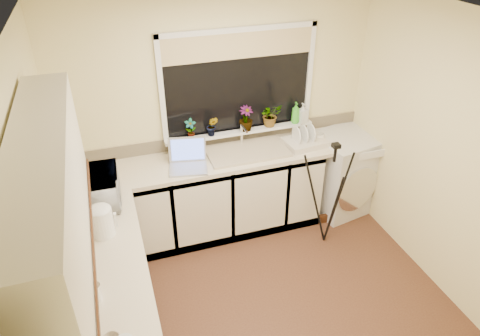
{
  "coord_description": "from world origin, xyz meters",
  "views": [
    {
      "loc": [
        -1.09,
        -2.47,
        3.11
      ],
      "look_at": [
        -0.09,
        0.55,
        1.15
      ],
      "focal_mm": 32.69,
      "sensor_mm": 36.0,
      "label": 1
    }
  ],
  "objects_px": {
    "plant_b": "(212,126)",
    "plant_d": "(270,115)",
    "soap_bottle_clear": "(303,113)",
    "cup_back": "(319,137)",
    "steel_jar": "(95,292)",
    "soap_bottle_green": "(296,113)",
    "microwave": "(99,188)",
    "tripod": "(330,195)",
    "kettle": "(102,222)",
    "laptop": "(188,160)",
    "plant_c": "(246,119)",
    "plant_a": "(191,129)",
    "washing_machine": "(342,172)",
    "dish_rack": "(305,142)"
  },
  "relations": [
    {
      "from": "plant_b",
      "to": "plant_d",
      "type": "xyz_separation_m",
      "value": [
        0.64,
        0.03,
        0.02
      ]
    },
    {
      "from": "plant_b",
      "to": "soap_bottle_clear",
      "type": "xyz_separation_m",
      "value": [
        1.0,
        0.0,
        0.0
      ]
    },
    {
      "from": "cup_back",
      "to": "steel_jar",
      "type": "bearing_deg",
      "value": -147.67
    },
    {
      "from": "soap_bottle_green",
      "to": "microwave",
      "type": "bearing_deg",
      "value": -163.52
    },
    {
      "from": "soap_bottle_clear",
      "to": "tripod",
      "type": "bearing_deg",
      "value": -90.87
    },
    {
      "from": "steel_jar",
      "to": "soap_bottle_green",
      "type": "distance_m",
      "value": 2.78
    },
    {
      "from": "tripod",
      "to": "soap_bottle_clear",
      "type": "relative_size",
      "value": 5.45
    },
    {
      "from": "plant_d",
      "to": "soap_bottle_clear",
      "type": "bearing_deg",
      "value": -3.96
    },
    {
      "from": "steel_jar",
      "to": "cup_back",
      "type": "relative_size",
      "value": 1.08
    },
    {
      "from": "plant_b",
      "to": "soap_bottle_green",
      "type": "relative_size",
      "value": 0.9
    },
    {
      "from": "kettle",
      "to": "plant_b",
      "type": "relative_size",
      "value": 1.1
    },
    {
      "from": "laptop",
      "to": "kettle",
      "type": "relative_size",
      "value": 1.78
    },
    {
      "from": "plant_b",
      "to": "microwave",
      "type": "bearing_deg",
      "value": -152.27
    },
    {
      "from": "microwave",
      "to": "soap_bottle_green",
      "type": "bearing_deg",
      "value": -71.0
    },
    {
      "from": "plant_c",
      "to": "soap_bottle_clear",
      "type": "distance_m",
      "value": 0.64
    },
    {
      "from": "plant_b",
      "to": "cup_back",
      "type": "bearing_deg",
      "value": -10.19
    },
    {
      "from": "tripod",
      "to": "soap_bottle_green",
      "type": "relative_size",
      "value": 4.99
    },
    {
      "from": "soap_bottle_green",
      "to": "laptop",
      "type": "bearing_deg",
      "value": -167.53
    },
    {
      "from": "laptop",
      "to": "steel_jar",
      "type": "relative_size",
      "value": 3.48
    },
    {
      "from": "steel_jar",
      "to": "plant_d",
      "type": "height_order",
      "value": "plant_d"
    },
    {
      "from": "plant_b",
      "to": "soap_bottle_green",
      "type": "xyz_separation_m",
      "value": [
        0.93,
        0.01,
        0.01
      ]
    },
    {
      "from": "plant_a",
      "to": "laptop",
      "type": "bearing_deg",
      "value": -110.32
    },
    {
      "from": "washing_machine",
      "to": "plant_a",
      "type": "distance_m",
      "value": 1.83
    },
    {
      "from": "washing_machine",
      "to": "laptop",
      "type": "bearing_deg",
      "value": 170.13
    },
    {
      "from": "tripod",
      "to": "cup_back",
      "type": "height_order",
      "value": "tripod"
    },
    {
      "from": "dish_rack",
      "to": "soap_bottle_green",
      "type": "height_order",
      "value": "soap_bottle_green"
    },
    {
      "from": "dish_rack",
      "to": "plant_d",
      "type": "relative_size",
      "value": 1.68
    },
    {
      "from": "tripod",
      "to": "soap_bottle_green",
      "type": "bearing_deg",
      "value": 76.93
    },
    {
      "from": "microwave",
      "to": "cup_back",
      "type": "height_order",
      "value": "microwave"
    },
    {
      "from": "plant_b",
      "to": "washing_machine",
      "type": "bearing_deg",
      "value": -9.38
    },
    {
      "from": "microwave",
      "to": "plant_d",
      "type": "distance_m",
      "value": 1.91
    },
    {
      "from": "kettle",
      "to": "microwave",
      "type": "relative_size",
      "value": 0.48
    },
    {
      "from": "washing_machine",
      "to": "kettle",
      "type": "bearing_deg",
      "value": -173.41
    },
    {
      "from": "laptop",
      "to": "cup_back",
      "type": "xyz_separation_m",
      "value": [
        1.44,
        0.07,
        -0.03
      ]
    },
    {
      "from": "washing_machine",
      "to": "plant_a",
      "type": "xyz_separation_m",
      "value": [
        -1.67,
        0.23,
        0.7
      ]
    },
    {
      "from": "kettle",
      "to": "dish_rack",
      "type": "distance_m",
      "value": 2.26
    },
    {
      "from": "kettle",
      "to": "soap_bottle_green",
      "type": "height_order",
      "value": "soap_bottle_green"
    },
    {
      "from": "plant_a",
      "to": "soap_bottle_clear",
      "type": "xyz_separation_m",
      "value": [
        1.23,
        0.01,
        -0.0
      ]
    },
    {
      "from": "dish_rack",
      "to": "plant_d",
      "type": "height_order",
      "value": "plant_d"
    },
    {
      "from": "kettle",
      "to": "plant_b",
      "type": "distance_m",
      "value": 1.58
    },
    {
      "from": "microwave",
      "to": "plant_b",
      "type": "bearing_deg",
      "value": -59.75
    },
    {
      "from": "washing_machine",
      "to": "dish_rack",
      "type": "height_order",
      "value": "dish_rack"
    },
    {
      "from": "kettle",
      "to": "soap_bottle_clear",
      "type": "relative_size",
      "value": 1.08
    },
    {
      "from": "plant_d",
      "to": "cup_back",
      "type": "bearing_deg",
      "value": -25.55
    },
    {
      "from": "washing_machine",
      "to": "tripod",
      "type": "height_order",
      "value": "tripod"
    },
    {
      "from": "microwave",
      "to": "soap_bottle_clear",
      "type": "height_order",
      "value": "soap_bottle_clear"
    },
    {
      "from": "plant_c",
      "to": "washing_machine",
      "type": "bearing_deg",
      "value": -12.95
    },
    {
      "from": "plant_b",
      "to": "plant_a",
      "type": "bearing_deg",
      "value": -178.63
    },
    {
      "from": "plant_a",
      "to": "washing_machine",
      "type": "bearing_deg",
      "value": -7.95
    },
    {
      "from": "kettle",
      "to": "soap_bottle_green",
      "type": "relative_size",
      "value": 0.99
    }
  ]
}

